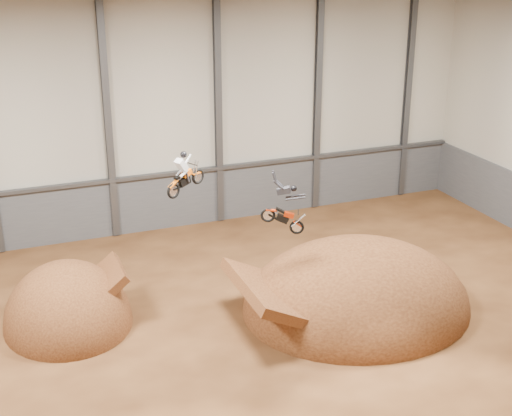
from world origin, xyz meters
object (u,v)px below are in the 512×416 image
(fmx_rider_a, at_px, (186,169))
(takeoff_ramp, at_px, (69,323))
(landing_ramp, at_px, (356,308))
(fmx_rider_b, at_px, (280,203))

(fmx_rider_a, bearing_deg, takeoff_ramp, 137.90)
(landing_ramp, bearing_deg, fmx_rider_a, 164.63)
(fmx_rider_b, bearing_deg, landing_ramp, 18.50)
(takeoff_ramp, relative_size, fmx_rider_a, 3.07)
(takeoff_ramp, xyz_separation_m, fmx_rider_a, (5.58, -1.46, 7.40))
(takeoff_ramp, xyz_separation_m, fmx_rider_b, (9.37, -3.16, 5.87))
(fmx_rider_a, height_order, fmx_rider_b, fmx_rider_a)
(takeoff_ramp, relative_size, fmx_rider_b, 2.48)
(takeoff_ramp, relative_size, landing_ramp, 0.60)
(takeoff_ramp, distance_m, fmx_rider_b, 11.50)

